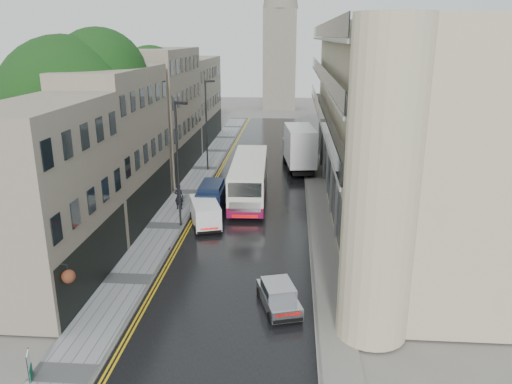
% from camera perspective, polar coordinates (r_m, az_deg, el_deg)
% --- Properties ---
extents(road, '(9.00, 85.00, 0.02)m').
position_cam_1_polar(road, '(43.62, -0.17, -0.26)').
color(road, black).
rests_on(road, ground).
extents(left_sidewalk, '(2.70, 85.00, 0.12)m').
position_cam_1_polar(left_sidewalk, '(44.42, -7.71, -0.02)').
color(left_sidewalk, gray).
rests_on(left_sidewalk, ground).
extents(right_sidewalk, '(1.80, 85.00, 0.12)m').
position_cam_1_polar(right_sidewalk, '(43.54, 6.94, -0.35)').
color(right_sidewalk, slate).
rests_on(right_sidewalk, ground).
extents(old_shop_row, '(4.50, 56.00, 12.00)m').
position_cam_1_polar(old_shop_row, '(46.31, -11.78, 8.04)').
color(old_shop_row, gray).
rests_on(old_shop_row, ground).
extents(modern_block, '(8.00, 40.00, 14.00)m').
position_cam_1_polar(modern_block, '(41.05, 14.29, 8.13)').
color(modern_block, '#B8AF89').
rests_on(modern_block, ground).
extents(tree_near, '(10.56, 10.56, 13.89)m').
position_cam_1_polar(tree_near, '(37.93, -20.43, 6.77)').
color(tree_near, black).
rests_on(tree_near, ground).
extents(tree_far, '(9.24, 9.24, 12.46)m').
position_cam_1_polar(tree_far, '(49.91, -13.94, 8.82)').
color(tree_far, black).
rests_on(tree_far, ground).
extents(cream_bus, '(3.15, 12.17, 3.30)m').
position_cam_1_polar(cream_bus, '(39.13, -2.90, 0.18)').
color(cream_bus, white).
rests_on(cream_bus, road).
extents(white_lorry, '(3.63, 8.96, 4.57)m').
position_cam_1_polar(white_lorry, '(49.30, 3.82, 4.54)').
color(white_lorry, white).
rests_on(white_lorry, road).
extents(silver_hatchback, '(2.49, 3.86, 1.34)m').
position_cam_1_polar(silver_hatchback, '(24.57, 1.70, -13.30)').
color(silver_hatchback, '#9D9CA0').
rests_on(silver_hatchback, road).
extents(white_van, '(2.96, 4.53, 1.89)m').
position_cam_1_polar(white_van, '(34.90, -6.86, -3.31)').
color(white_van, white).
rests_on(white_van, road).
extents(navy_van, '(1.94, 4.75, 2.41)m').
position_cam_1_polar(navy_van, '(37.95, -6.70, -1.17)').
color(navy_van, black).
rests_on(navy_van, road).
extents(pedestrian, '(0.80, 0.59, 2.01)m').
position_cam_1_polar(pedestrian, '(39.73, -8.80, -0.57)').
color(pedestrian, black).
rests_on(pedestrian, left_sidewalk).
extents(lamp_post_near, '(1.02, 0.54, 8.89)m').
position_cam_1_polar(lamp_post_near, '(35.33, -8.91, 2.98)').
color(lamp_post_near, black).
rests_on(lamp_post_near, left_sidewalk).
extents(lamp_post_far, '(1.02, 0.58, 8.96)m').
position_cam_1_polar(lamp_post_far, '(50.59, -5.68, 7.47)').
color(lamp_post_far, black).
rests_on(lamp_post_far, left_sidewalk).
extents(estate_sign, '(0.33, 0.66, 1.13)m').
position_cam_1_polar(estate_sign, '(22.86, -24.51, -17.64)').
color(estate_sign, silver).
rests_on(estate_sign, left_sidewalk).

